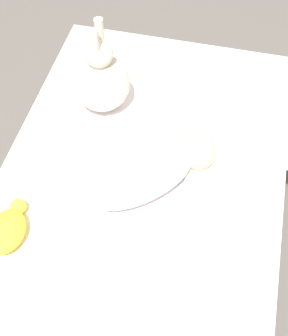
# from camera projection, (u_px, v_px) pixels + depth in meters

# --- Properties ---
(ground_plane) EXTENTS (12.00, 12.00, 0.00)m
(ground_plane) POSITION_uv_depth(u_px,v_px,m) (145.00, 197.00, 1.87)
(ground_plane) COLOR #514C47
(bed_mattress) EXTENTS (1.40, 1.00, 0.22)m
(bed_mattress) POSITION_uv_depth(u_px,v_px,m) (145.00, 181.00, 1.78)
(bed_mattress) COLOR white
(bed_mattress) RESTS_ON ground_plane
(burp_cloth) EXTENTS (0.26, 0.16, 0.02)m
(burp_cloth) POSITION_uv_depth(u_px,v_px,m) (210.00, 168.00, 1.67)
(burp_cloth) COLOR white
(burp_cloth) RESTS_ON bed_mattress
(swaddled_baby) EXTENTS (0.41, 0.42, 0.13)m
(swaddled_baby) POSITION_uv_depth(u_px,v_px,m) (154.00, 173.00, 1.58)
(swaddled_baby) COLOR white
(swaddled_baby) RESTS_ON bed_mattress
(pillow) EXTENTS (0.30, 0.39, 0.10)m
(pillow) POSITION_uv_depth(u_px,v_px,m) (255.00, 124.00, 1.74)
(pillow) COLOR white
(pillow) RESTS_ON bed_mattress
(bunny_plush) EXTENTS (0.22, 0.22, 0.38)m
(bunny_plush) POSITION_uv_depth(u_px,v_px,m) (101.00, 80.00, 1.76)
(bunny_plush) COLOR beige
(bunny_plush) RESTS_ON bed_mattress
(turtle_plush) EXTENTS (0.21, 0.12, 0.07)m
(turtle_plush) POSITION_uv_depth(u_px,v_px,m) (7.00, 229.00, 1.50)
(turtle_plush) COLOR yellow
(turtle_plush) RESTS_ON bed_mattress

